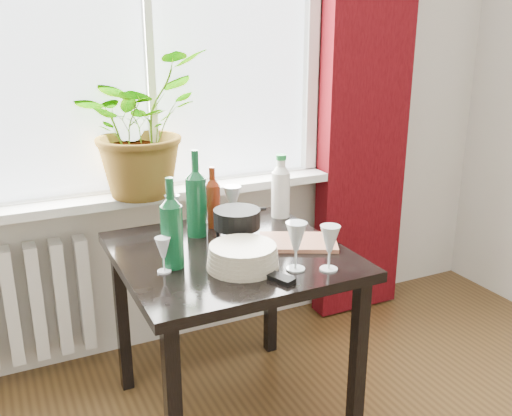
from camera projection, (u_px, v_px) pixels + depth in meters
name	position (u px, v px, depth m)	size (l,w,h in m)	color
window	(146.00, 18.00, 2.48)	(1.72, 0.08, 1.62)	white
windowsill	(160.00, 193.00, 2.66)	(1.72, 0.20, 0.04)	white
curtain	(367.00, 81.00, 2.95)	(0.50, 0.12, 2.56)	#390509
table	(231.00, 272.00, 2.24)	(0.85, 0.85, 0.74)	black
potted_plant	(139.00, 124.00, 2.48)	(0.57, 0.49, 0.63)	#206A1C
wine_bottle_left	(171.00, 222.00, 2.01)	(0.08, 0.08, 0.34)	#0D4624
wine_bottle_right	(196.00, 193.00, 2.32)	(0.09, 0.09, 0.37)	#0C4021
bottle_amber	(213.00, 197.00, 2.43)	(0.07, 0.07, 0.27)	maroon
cleaning_bottle	(281.00, 186.00, 2.56)	(0.08, 0.08, 0.29)	silver
wineglass_front_right	(296.00, 246.00, 2.01)	(0.08, 0.08, 0.18)	silver
wineglass_far_right	(330.00, 247.00, 2.01)	(0.07, 0.07, 0.17)	silver
wineglass_back_center	(232.00, 206.00, 2.45)	(0.08, 0.08, 0.18)	silver
wineglass_back_left	(173.00, 212.00, 2.42)	(0.07, 0.07, 0.15)	#B3B7C0
wineglass_front_left	(163.00, 255.00, 2.00)	(0.06, 0.06, 0.13)	silver
plate_stack	(243.00, 257.00, 2.04)	(0.26, 0.26, 0.08)	#BCB49C
fondue_pot	(237.00, 227.00, 2.26)	(0.21, 0.19, 0.14)	black
tv_remote	(274.00, 276.00, 1.97)	(0.05, 0.16, 0.02)	black
cutting_board	(298.00, 242.00, 2.27)	(0.31, 0.20, 0.02)	#AF6C4F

